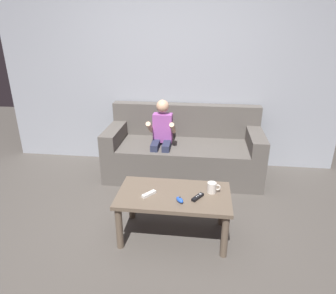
{
  "coord_description": "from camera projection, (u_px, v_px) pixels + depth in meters",
  "views": [
    {
      "loc": [
        0.48,
        -2.04,
        1.81
      ],
      "look_at": [
        0.12,
        0.89,
        0.62
      ],
      "focal_mm": 32.29,
      "sensor_mm": 36.0,
      "label": 1
    }
  ],
  "objects": [
    {
      "name": "couch",
      "position": [
        184.0,
        152.0,
        3.86
      ],
      "size": [
        1.92,
        0.8,
        0.86
      ],
      "color": "#56514C",
      "rests_on": "ground"
    },
    {
      "name": "game_remote_white_near_edge",
      "position": [
        149.0,
        194.0,
        2.62
      ],
      "size": [
        0.12,
        0.13,
        0.03
      ],
      "color": "white",
      "rests_on": "coffee_table"
    },
    {
      "name": "coffee_table",
      "position": [
        174.0,
        200.0,
        2.67
      ],
      "size": [
        0.99,
        0.55,
        0.44
      ],
      "color": "brown",
      "rests_on": "ground"
    },
    {
      "name": "coffee_mug",
      "position": [
        212.0,
        188.0,
        2.65
      ],
      "size": [
        0.12,
        0.08,
        0.09
      ],
      "color": "silver",
      "rests_on": "coffee_table"
    },
    {
      "name": "nunchuk_blue",
      "position": [
        180.0,
        200.0,
        2.51
      ],
      "size": [
        0.09,
        0.1,
        0.05
      ],
      "color": "blue",
      "rests_on": "coffee_table"
    },
    {
      "name": "wall_back",
      "position": [
        168.0,
        72.0,
        3.89
      ],
      "size": [
        4.45,
        0.05,
        2.5
      ],
      "primitive_type": "cube",
      "color": "#999EA8",
      "rests_on": "ground"
    },
    {
      "name": "game_remote_black_far_corner",
      "position": [
        198.0,
        197.0,
        2.57
      ],
      "size": [
        0.11,
        0.14,
        0.03
      ],
      "color": "black",
      "rests_on": "coffee_table"
    },
    {
      "name": "person_seated_on_couch",
      "position": [
        162.0,
        136.0,
        3.62
      ],
      "size": [
        0.33,
        0.4,
        0.99
      ],
      "color": "#282D47",
      "rests_on": "ground"
    },
    {
      "name": "ground_plane",
      "position": [
        142.0,
        250.0,
        2.61
      ],
      "size": [
        8.89,
        8.89,
        0.0
      ],
      "primitive_type": "plane",
      "color": "#4C4742"
    }
  ]
}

